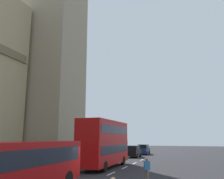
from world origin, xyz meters
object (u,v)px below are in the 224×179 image
object	(u,v)px
sedan_trailing	(144,149)
pedestrian_by_kerb	(147,169)
sedan_lead	(134,151)
double_decker_bus	(105,142)

from	to	relation	value
sedan_trailing	pedestrian_by_kerb	size ratio (longest dim) A/B	2.60
sedan_lead	pedestrian_by_kerb	xyz separation A→B (m)	(-21.43, -6.01, -0.00)
sedan_lead	sedan_trailing	size ratio (longest dim) A/B	1.00
sedan_trailing	pedestrian_by_kerb	world-z (taller)	sedan_trailing
pedestrian_by_kerb	sedan_trailing	bearing A→B (deg)	11.35
sedan_lead	pedestrian_by_kerb	bearing A→B (deg)	-164.34
double_decker_bus	sedan_trailing	xyz separation A→B (m)	(21.24, -0.10, -1.80)
sedan_trailing	double_decker_bus	bearing A→B (deg)	179.72
sedan_lead	sedan_trailing	distance (m)	6.88
sedan_trailing	pedestrian_by_kerb	distance (m)	28.86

